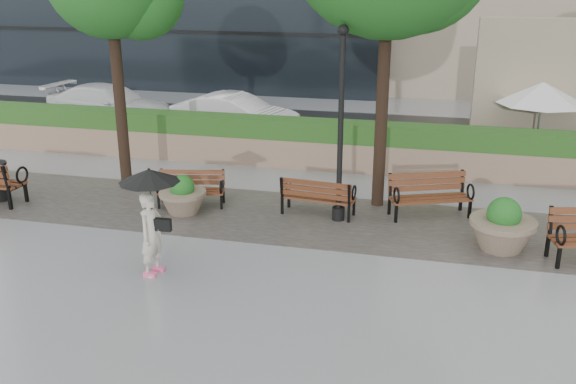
% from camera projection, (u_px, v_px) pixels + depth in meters
% --- Properties ---
extents(ground, '(100.00, 100.00, 0.00)m').
position_uv_depth(ground, '(229.00, 273.00, 11.86)').
color(ground, gray).
rests_on(ground, ground).
extents(cobble_strip, '(28.00, 3.20, 0.01)m').
position_uv_depth(cobble_strip, '(271.00, 215.00, 14.61)').
color(cobble_strip, '#383330').
rests_on(cobble_strip, ground).
extents(hedge_wall, '(24.00, 0.80, 1.35)m').
position_uv_depth(hedge_wall, '(307.00, 144.00, 18.07)').
color(hedge_wall, '#8F745C').
rests_on(hedge_wall, ground).
extents(asphalt_street, '(40.00, 7.00, 0.00)m').
position_uv_depth(asphalt_street, '(331.00, 133.00, 21.96)').
color(asphalt_street, black).
rests_on(asphalt_street, ground).
extents(bench_1, '(1.64, 0.93, 0.83)m').
position_uv_depth(bench_1, '(191.00, 196.00, 15.14)').
color(bench_1, brown).
rests_on(bench_1, ground).
extents(bench_2, '(1.71, 0.83, 0.89)m').
position_uv_depth(bench_2, '(318.00, 204.00, 14.57)').
color(bench_2, brown).
rests_on(bench_2, ground).
extents(bench_3, '(1.93, 1.34, 0.97)m').
position_uv_depth(bench_3, '(429.00, 204.00, 14.48)').
color(bench_3, brown).
rests_on(bench_3, ground).
extents(planter_left, '(1.08, 1.08, 0.91)m').
position_uv_depth(planter_left, '(183.00, 198.00, 14.68)').
color(planter_left, '#7F6B56').
rests_on(planter_left, ground).
extents(planter_right, '(1.30, 1.30, 1.09)m').
position_uv_depth(planter_right, '(502.00, 229.00, 12.74)').
color(planter_right, '#7F6B56').
rests_on(planter_right, ground).
extents(lamppost, '(0.28, 0.28, 4.27)m').
position_uv_depth(lamppost, '(340.00, 138.00, 13.75)').
color(lamppost, black).
rests_on(lamppost, ground).
extents(patio_umb_white, '(2.50, 2.50, 2.30)m').
position_uv_depth(patio_umb_white, '(542.00, 94.00, 18.10)').
color(patio_umb_white, black).
rests_on(patio_umb_white, ground).
extents(car_left, '(5.10, 2.65, 1.41)m').
position_uv_depth(car_left, '(110.00, 105.00, 22.99)').
color(car_left, silver).
rests_on(car_left, ground).
extents(car_right, '(4.44, 2.13, 1.41)m').
position_uv_depth(car_right, '(236.00, 115.00, 21.36)').
color(car_right, silver).
rests_on(car_right, ground).
extents(pedestrian, '(1.09, 1.09, 2.00)m').
position_uv_depth(pedestrian, '(151.00, 212.00, 11.47)').
color(pedestrian, beige).
rests_on(pedestrian, ground).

